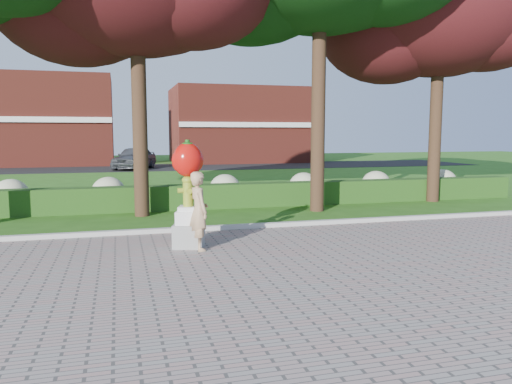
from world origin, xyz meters
TOP-DOWN VIEW (x-y plane):
  - ground at (0.00, 0.00)m, footprint 100.00×100.00m
  - walkway at (0.00, -4.00)m, footprint 40.00×14.00m
  - curb at (0.00, 3.00)m, footprint 40.00×0.18m
  - lawn_hedge at (0.00, 7.00)m, footprint 24.00×0.70m
  - hydrangea_row at (0.57, 8.00)m, footprint 20.10×1.10m
  - street at (0.00, 28.00)m, footprint 50.00×8.00m
  - building_left at (-10.00, 34.00)m, footprint 14.00×8.00m
  - building_right at (8.00, 34.00)m, footprint 12.00×8.00m
  - tree_far_right at (8.40, 6.58)m, footprint 7.88×6.72m
  - hydrant_sculpture at (-1.23, 1.27)m, footprint 0.78×0.78m
  - woman at (-1.06, 0.93)m, footprint 0.50×0.67m
  - parked_car at (-1.57, 26.46)m, footprint 3.59×5.02m

SIDE VIEW (x-z plane):
  - ground at x=0.00m, z-range 0.00..0.00m
  - street at x=0.00m, z-range 0.00..0.02m
  - walkway at x=0.00m, z-range 0.00..0.04m
  - curb at x=0.00m, z-range 0.00..0.15m
  - lawn_hedge at x=0.00m, z-range 0.00..0.80m
  - hydrangea_row at x=0.57m, z-range 0.06..1.04m
  - parked_car at x=-1.57m, z-range 0.02..1.61m
  - woman at x=-1.06m, z-range 0.04..1.70m
  - hydrant_sculpture at x=-1.23m, z-range 0.11..2.43m
  - building_right at x=8.00m, z-range 0.00..6.40m
  - building_left at x=-10.00m, z-range 0.00..7.00m
  - tree_far_right at x=8.40m, z-range 1.86..12.07m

